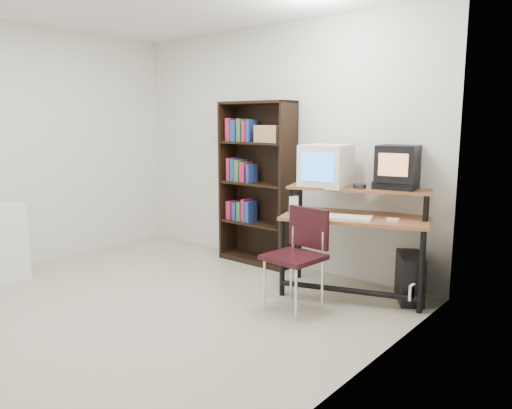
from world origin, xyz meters
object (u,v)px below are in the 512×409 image
Objects in this scene: crt_monitor at (326,166)px; bookshelf at (258,181)px; school_chair at (299,248)px; crt_tv at (398,163)px; pc_tower at (410,278)px; computer_desk at (356,219)px.

bookshelf is (-1.01, 0.22, -0.25)m from crt_monitor.
bookshelf is (-1.16, 0.87, 0.39)m from school_chair.
crt_tv reaches higher than school_chair.
pc_tower is at bearing 54.12° from school_chair.
bookshelf is at bearing 158.63° from crt_monitor.
bookshelf reaches higher than crt_monitor.
pc_tower is at bearing -31.54° from crt_tv.
school_chair is at bearing -128.06° from crt_tv.
bookshelf is (-1.83, 0.10, 0.71)m from pc_tower.
crt_tv reaches higher than crt_monitor.
crt_tv is 0.87× the size of pc_tower.
pc_tower is 0.53× the size of school_chair.
computer_desk is 3.17× the size of pc_tower.
bookshelf is at bearing 151.33° from computer_desk.
pc_tower is (0.20, -0.08, -1.00)m from crt_tv.
crt_tv is at bearing 18.57° from computer_desk.
pc_tower is 1.97m from bookshelf.
crt_tv is at bearing 0.10° from bookshelf.
school_chair reaches higher than pc_tower.
crt_tv is 0.46× the size of school_chair.
computer_desk is 1.39m from bookshelf.
computer_desk is at bearing 78.73° from school_chair.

